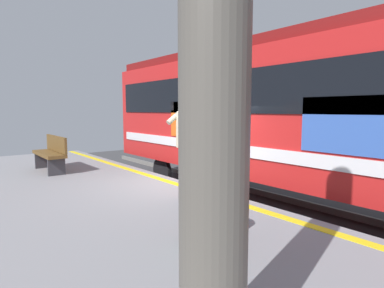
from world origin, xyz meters
TOP-DOWN VIEW (x-y plane):
  - ground_plane at (0.00, 0.00)m, footprint 24.56×24.56m
  - platform at (0.00, 2.26)m, footprint 13.94×4.52m
  - safety_line at (0.00, 0.30)m, footprint 13.66×0.16m
  - track_rail_near at (0.00, -1.47)m, footprint 18.12×0.08m
  - track_rail_far at (0.00, -2.91)m, footprint 18.12×0.08m
  - train_carriage at (-1.01, -2.18)m, footprint 11.37×2.77m
  - passenger at (-1.05, 0.79)m, footprint 0.57×0.55m
  - handbag at (-1.50, 0.85)m, footprint 0.35×0.31m
  - station_column at (-4.02, 2.92)m, footprint 0.41×0.41m
  - bench at (3.17, 1.94)m, footprint 1.57×0.44m
  - trash_bin at (-2.66, 1.84)m, footprint 0.44×0.44m

SIDE VIEW (x-z plane):
  - ground_plane at x=0.00m, z-range 0.00..0.00m
  - track_rail_near at x=0.00m, z-range 0.00..0.16m
  - track_rail_far at x=0.00m, z-range 0.00..0.16m
  - platform at x=0.00m, z-range 0.00..0.86m
  - safety_line at x=0.00m, z-range 0.86..0.87m
  - handbag at x=-1.50m, z-range 0.85..1.22m
  - trash_bin at x=-2.66m, z-range 0.86..1.74m
  - bench at x=3.17m, z-range 0.90..1.80m
  - passenger at x=-1.05m, z-range 1.03..2.81m
  - train_carriage at x=-1.01m, z-range 0.54..4.31m
  - station_column at x=-4.02m, z-range 0.86..4.96m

